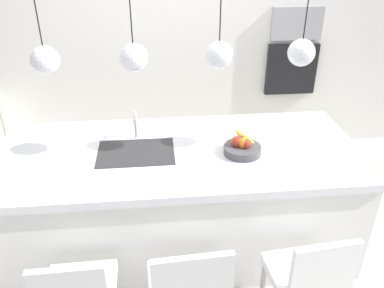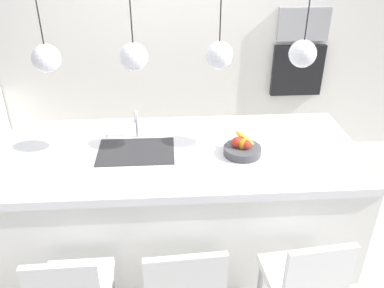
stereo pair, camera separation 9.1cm
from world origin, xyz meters
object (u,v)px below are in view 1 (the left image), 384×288
(chair_far, at_px, (309,277))
(oven, at_px, (291,69))
(chair_middle, at_px, (190,287))
(microwave, at_px, (297,23))
(fruit_bowl, at_px, (242,147))

(chair_far, bearing_deg, oven, 75.63)
(chair_middle, bearing_deg, chair_far, -0.03)
(microwave, distance_m, chair_far, 2.75)
(microwave, xyz_separation_m, chair_far, (-0.64, -2.50, -0.95))
(chair_middle, bearing_deg, fruit_bowl, 60.96)
(fruit_bowl, relative_size, oven, 0.49)
(microwave, bearing_deg, oven, 0.00)
(fruit_bowl, relative_size, chair_middle, 0.32)
(fruit_bowl, height_order, chair_far, fruit_bowl)
(chair_far, bearing_deg, fruit_bowl, 107.14)
(microwave, height_order, chair_far, microwave)
(oven, bearing_deg, chair_middle, -118.63)
(microwave, distance_m, chair_middle, 3.00)
(oven, bearing_deg, microwave, 0.00)
(microwave, bearing_deg, chair_middle, -118.63)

